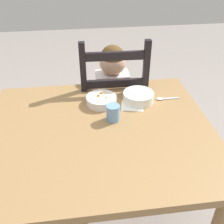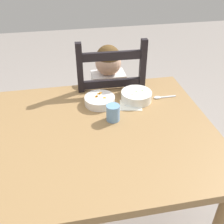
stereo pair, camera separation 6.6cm
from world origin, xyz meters
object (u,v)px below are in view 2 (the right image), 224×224
object	(u,v)px
dining_table	(102,145)
bowl_of_carrots	(100,100)
dining_chair	(109,110)
spoon	(161,97)
child_figure	(109,92)
bowl_of_peas	(136,96)
drinking_cup	(113,113)

from	to	relation	value
dining_table	bowl_of_carrots	world-z (taller)	bowl_of_carrots
dining_chair	spoon	size ratio (longest dim) A/B	7.51
child_figure	bowl_of_peas	xyz separation A→B (m)	(0.11, -0.29, 0.13)
spoon	drinking_cup	world-z (taller)	drinking_cup
dining_table	bowl_of_peas	world-z (taller)	bowl_of_peas
child_figure	spoon	distance (m)	0.40
bowl_of_carrots	drinking_cup	xyz separation A→B (m)	(0.04, -0.17, 0.02)
child_figure	dining_table	bearing A→B (deg)	-104.47
bowl_of_carrots	bowl_of_peas	bearing A→B (deg)	-0.03
bowl_of_carrots	drinking_cup	bearing A→B (deg)	-75.02
bowl_of_peas	drinking_cup	bearing A→B (deg)	-135.82
drinking_cup	bowl_of_peas	bearing A→B (deg)	44.18
bowl_of_carrots	spoon	size ratio (longest dim) A/B	1.26
dining_table	spoon	size ratio (longest dim) A/B	8.32
bowl_of_peas	bowl_of_carrots	distance (m)	0.21
child_figure	bowl_of_carrots	xyz separation A→B (m)	(-0.11, -0.29, 0.12)
dining_chair	drinking_cup	bearing A→B (deg)	-97.57
bowl_of_peas	drinking_cup	xyz separation A→B (m)	(-0.17, -0.17, 0.01)
dining_table	dining_chair	distance (m)	0.57
child_figure	drinking_cup	size ratio (longest dim) A/B	10.83
drinking_cup	dining_table	bearing A→B (deg)	-135.45
child_figure	bowl_of_peas	size ratio (longest dim) A/B	5.33
dining_chair	spoon	bearing A→B (deg)	-48.73
dining_chair	child_figure	distance (m)	0.15
dining_chair	bowl_of_carrots	world-z (taller)	dining_chair
dining_table	spoon	bearing A→B (deg)	31.11
bowl_of_peas	drinking_cup	distance (m)	0.24
child_figure	bowl_of_peas	bearing A→B (deg)	-69.88
bowl_of_peas	bowl_of_carrots	size ratio (longest dim) A/B	1.03
spoon	bowl_of_carrots	bearing A→B (deg)	179.81
dining_table	bowl_of_peas	size ratio (longest dim) A/B	6.43
dining_chair	drinking_cup	world-z (taller)	dining_chair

